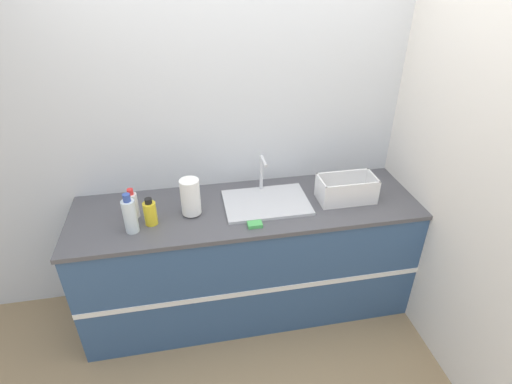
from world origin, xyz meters
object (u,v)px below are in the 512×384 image
object	(u,v)px
sink	(266,201)
dish_rack	(346,191)
bottle_white_spray	(133,205)
paper_towel_roll	(190,197)
bottle_yellow	(150,213)
bottle_clear	(130,215)

from	to	relation	value
sink	dish_rack	bearing A→B (deg)	-5.52
bottle_white_spray	paper_towel_roll	bearing A→B (deg)	-6.05
bottle_white_spray	bottle_yellow	distance (m)	0.15
bottle_white_spray	bottle_yellow	bearing A→B (deg)	-42.13
bottle_white_spray	bottle_clear	world-z (taller)	bottle_clear
bottle_yellow	paper_towel_roll	bearing A→B (deg)	13.81
paper_towel_roll	bottle_clear	bearing A→B (deg)	-161.58
bottle_white_spray	bottle_yellow	size ratio (longest dim) A/B	1.11
sink	bottle_yellow	distance (m)	0.76
dish_rack	bottle_yellow	size ratio (longest dim) A/B	2.09
sink	bottle_clear	bearing A→B (deg)	-169.86
bottle_clear	sink	bearing A→B (deg)	10.14
bottle_yellow	bottle_white_spray	bearing A→B (deg)	137.87
paper_towel_roll	bottle_clear	world-z (taller)	bottle_clear
sink	bottle_clear	xyz separation A→B (m)	(-0.86, -0.15, 0.10)
bottle_white_spray	dish_rack	bearing A→B (deg)	-2.37
bottle_white_spray	bottle_clear	bearing A→B (deg)	-89.76
dish_rack	bottle_white_spray	size ratio (longest dim) A/B	1.89
paper_towel_roll	dish_rack	xyz separation A→B (m)	(1.04, -0.02, -0.06)
dish_rack	bottle_clear	world-z (taller)	bottle_clear
sink	bottle_yellow	xyz separation A→B (m)	(-0.75, -0.09, 0.06)
sink	bottle_white_spray	world-z (taller)	sink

